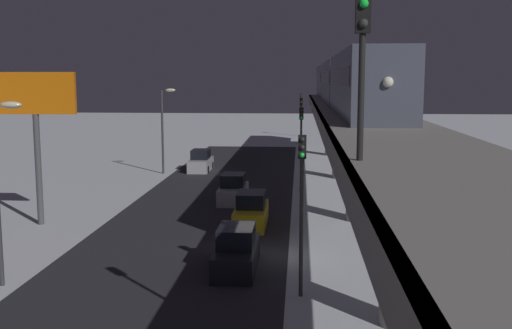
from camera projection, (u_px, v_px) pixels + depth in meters
The scene contains 16 objects.
ground_plane at pixel (263, 256), 29.44m from camera, with size 240.00×240.00×0.00m, color silver.
avenue_asphalt at pixel (176, 254), 29.74m from camera, with size 11.00×94.56×0.01m, color #28282D.
elevated_railway at pixel (373, 141), 28.27m from camera, with size 5.00×94.56×6.53m.
subway_train at pixel (342, 81), 51.70m from camera, with size 2.94×55.47×3.40m.
rail_signal at pixel (362, 49), 14.67m from camera, with size 0.36×0.41×4.00m.
sedan_silver at pixel (201, 162), 56.54m from camera, with size 1.91×4.57×1.97m.
sedan_black at pixel (236, 252), 27.34m from camera, with size 1.80×4.76×1.97m.
sedan_silver_2 at pixel (233, 190), 42.25m from camera, with size 1.80×4.40×1.97m.
sedan_yellow_2 at pixel (251, 212), 35.53m from camera, with size 1.80×4.77×1.97m.
traffic_light_near at pixel (302, 192), 23.43m from camera, with size 0.32×0.44×6.40m.
traffic_light_mid at pixel (301, 137), 45.41m from camera, with size 0.32×0.44×6.40m.
traffic_light_far at pixel (301, 118), 67.39m from camera, with size 0.32×0.44×6.40m.
traffic_light_distant at pixel (301, 108), 89.36m from camera, with size 0.32×0.44×6.40m.
commercial_billboard at pixel (35, 108), 34.86m from camera, with size 4.80×0.36×8.90m.
street_lamp_near at pixel (1, 171), 24.56m from camera, with size 1.35×0.44×7.65m.
street_lamp_far at pixel (165, 120), 54.18m from camera, with size 1.35×0.44×7.65m.
Camera 1 is at (-1.74, 28.46, 8.55)m, focal length 42.59 mm.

